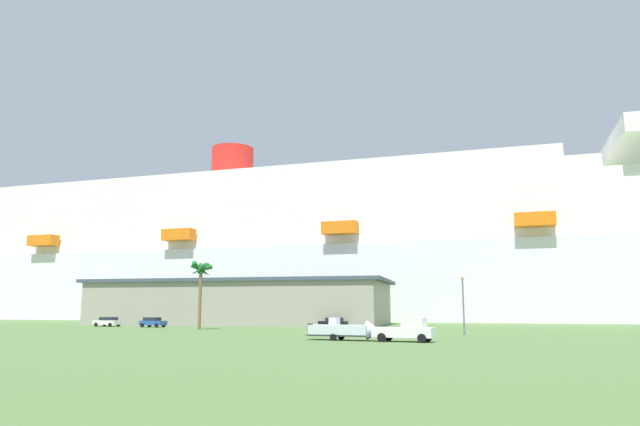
{
  "coord_description": "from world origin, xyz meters",
  "views": [
    {
      "loc": [
        23.87,
        -74.18,
        3.06
      ],
      "look_at": [
        -9.23,
        33.33,
        21.45
      ],
      "focal_mm": 32.71,
      "sensor_mm": 36.0,
      "label": 1
    }
  ],
  "objects_px": {
    "cruise_ship": "(362,257)",
    "parked_car_black_coupe": "(333,322)",
    "palm_tree": "(201,274)",
    "parked_car_white_van": "(108,321)",
    "small_boat_on_trailer": "(347,330)",
    "street_lamp": "(463,295)",
    "pickup_truck": "(406,330)",
    "parked_car_blue_suv": "(153,322)"
  },
  "relations": [
    {
      "from": "cruise_ship",
      "to": "parked_car_black_coupe",
      "type": "relative_size",
      "value": 60.26
    },
    {
      "from": "palm_tree",
      "to": "parked_car_white_van",
      "type": "relative_size",
      "value": 2.08
    },
    {
      "from": "small_boat_on_trailer",
      "to": "parked_car_white_van",
      "type": "bearing_deg",
      "value": 149.05
    },
    {
      "from": "street_lamp",
      "to": "pickup_truck",
      "type": "bearing_deg",
      "value": -104.5
    },
    {
      "from": "cruise_ship",
      "to": "parked_car_white_van",
      "type": "distance_m",
      "value": 67.07
    },
    {
      "from": "cruise_ship",
      "to": "small_boat_on_trailer",
      "type": "bearing_deg",
      "value": -78.03
    },
    {
      "from": "parked_car_black_coupe",
      "to": "parked_car_white_van",
      "type": "bearing_deg",
      "value": -172.14
    },
    {
      "from": "small_boat_on_trailer",
      "to": "parked_car_black_coupe",
      "type": "height_order",
      "value": "small_boat_on_trailer"
    },
    {
      "from": "parked_car_white_van",
      "to": "palm_tree",
      "type": "bearing_deg",
      "value": -20.48
    },
    {
      "from": "palm_tree",
      "to": "parked_car_black_coupe",
      "type": "relative_size",
      "value": 2.13
    },
    {
      "from": "parked_car_white_van",
      "to": "parked_car_blue_suv",
      "type": "height_order",
      "value": "same"
    },
    {
      "from": "palm_tree",
      "to": "pickup_truck",
      "type": "bearing_deg",
      "value": -33.61
    },
    {
      "from": "small_boat_on_trailer",
      "to": "parked_car_black_coupe",
      "type": "bearing_deg",
      "value": 107.85
    },
    {
      "from": "parked_car_white_van",
      "to": "street_lamp",
      "type": "bearing_deg",
      "value": -13.24
    },
    {
      "from": "pickup_truck",
      "to": "parked_car_black_coupe",
      "type": "relative_size",
      "value": 1.26
    },
    {
      "from": "parked_car_black_coupe",
      "to": "parked_car_white_van",
      "type": "xyz_separation_m",
      "value": [
        -37.94,
        -5.24,
        0.0
      ]
    },
    {
      "from": "small_boat_on_trailer",
      "to": "parked_car_black_coupe",
      "type": "relative_size",
      "value": 1.8
    },
    {
      "from": "small_boat_on_trailer",
      "to": "parked_car_white_van",
      "type": "xyz_separation_m",
      "value": [
        -49.11,
        29.45,
        -0.13
      ]
    },
    {
      "from": "parked_car_black_coupe",
      "to": "pickup_truck",
      "type": "bearing_deg",
      "value": -64.39
    },
    {
      "from": "pickup_truck",
      "to": "street_lamp",
      "type": "bearing_deg",
      "value": 75.5
    },
    {
      "from": "pickup_truck",
      "to": "street_lamp",
      "type": "xyz_separation_m",
      "value": [
        4.21,
        16.3,
        3.56
      ]
    },
    {
      "from": "pickup_truck",
      "to": "palm_tree",
      "type": "relative_size",
      "value": 0.59
    },
    {
      "from": "cruise_ship",
      "to": "parked_car_blue_suv",
      "type": "height_order",
      "value": "cruise_ship"
    },
    {
      "from": "pickup_truck",
      "to": "small_boat_on_trailer",
      "type": "relative_size",
      "value": 0.7
    },
    {
      "from": "pickup_truck",
      "to": "street_lamp",
      "type": "height_order",
      "value": "street_lamp"
    },
    {
      "from": "parked_car_black_coupe",
      "to": "small_boat_on_trailer",
      "type": "bearing_deg",
      "value": -72.15
    },
    {
      "from": "cruise_ship",
      "to": "parked_car_blue_suv",
      "type": "xyz_separation_m",
      "value": [
        -21.37,
        -58.64,
        -14.87
      ]
    },
    {
      "from": "cruise_ship",
      "to": "parked_car_blue_suv",
      "type": "relative_size",
      "value": 63.36
    },
    {
      "from": "parked_car_white_van",
      "to": "parked_car_blue_suv",
      "type": "bearing_deg",
      "value": -5.26
    },
    {
      "from": "small_boat_on_trailer",
      "to": "cruise_ship",
      "type": "bearing_deg",
      "value": 101.97
    },
    {
      "from": "pickup_truck",
      "to": "parked_car_blue_suv",
      "type": "xyz_separation_m",
      "value": [
        -45.68,
        29.36,
        -0.21
      ]
    },
    {
      "from": "small_boat_on_trailer",
      "to": "palm_tree",
      "type": "relative_size",
      "value": 0.84
    },
    {
      "from": "parked_car_black_coupe",
      "to": "palm_tree",
      "type": "bearing_deg",
      "value": -140.74
    },
    {
      "from": "cruise_ship",
      "to": "street_lamp",
      "type": "relative_size",
      "value": 40.28
    },
    {
      "from": "small_boat_on_trailer",
      "to": "street_lamp",
      "type": "height_order",
      "value": "street_lamp"
    },
    {
      "from": "palm_tree",
      "to": "street_lamp",
      "type": "xyz_separation_m",
      "value": [
        37.51,
        -5.84,
        -3.33
      ]
    },
    {
      "from": "street_lamp",
      "to": "parked_car_black_coupe",
      "type": "relative_size",
      "value": 1.5
    },
    {
      "from": "cruise_ship",
      "to": "parked_car_white_van",
      "type": "relative_size",
      "value": 58.87
    },
    {
      "from": "small_boat_on_trailer",
      "to": "palm_tree",
      "type": "distance_m",
      "value": 35.49
    },
    {
      "from": "cruise_ship",
      "to": "parked_car_white_van",
      "type": "height_order",
      "value": "cruise_ship"
    },
    {
      "from": "small_boat_on_trailer",
      "to": "palm_tree",
      "type": "xyz_separation_m",
      "value": [
        -27.47,
        21.37,
        6.97
      ]
    },
    {
      "from": "parked_car_black_coupe",
      "to": "parked_car_blue_suv",
      "type": "relative_size",
      "value": 1.05
    }
  ]
}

